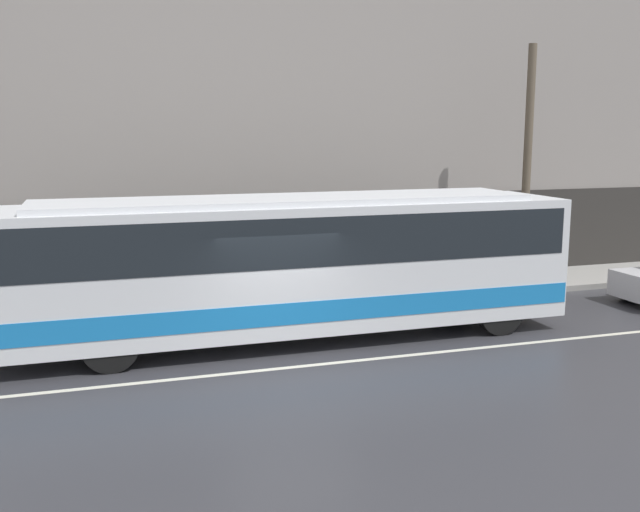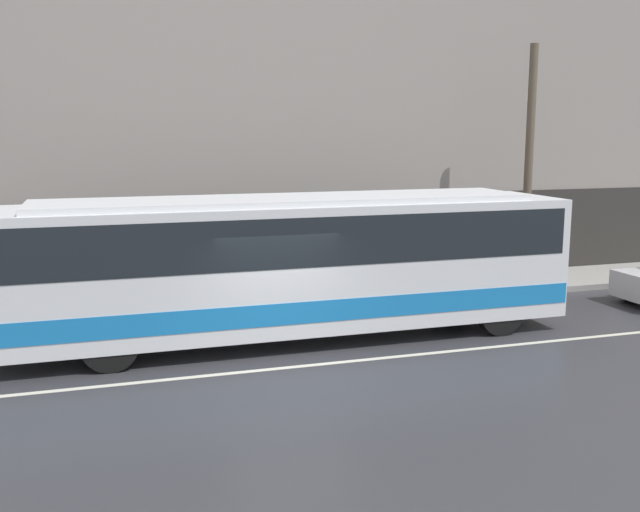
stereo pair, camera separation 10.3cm
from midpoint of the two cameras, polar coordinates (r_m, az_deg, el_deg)
The scene contains 7 objects.
ground_plane at distance 13.95m, azimuth -2.42°, elevation -8.92°, with size 60.00×60.00×0.00m, color #333338.
sidewalk at distance 18.90m, azimuth -6.56°, elevation -3.67°, with size 60.00×2.60×0.16m.
building_facade at distance 19.81m, azimuth -7.66°, elevation 11.84°, with size 60.00×0.35×10.78m.
lane_stripe at distance 13.95m, azimuth -2.42°, elevation -8.91°, with size 54.00×0.14×0.01m.
transit_bus at distance 15.44m, azimuth -2.32°, elevation -0.31°, with size 12.41×2.57×3.13m.
utility_pole_near at distance 21.11m, azimuth 16.48°, elevation 6.87°, with size 0.23×0.23×6.73m.
pedestrian_waiting at distance 18.14m, azimuth -6.83°, elevation -1.36°, with size 0.36×0.36×1.73m.
Camera 2 is at (-3.32, -12.78, 4.50)m, focal length 40.00 mm.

